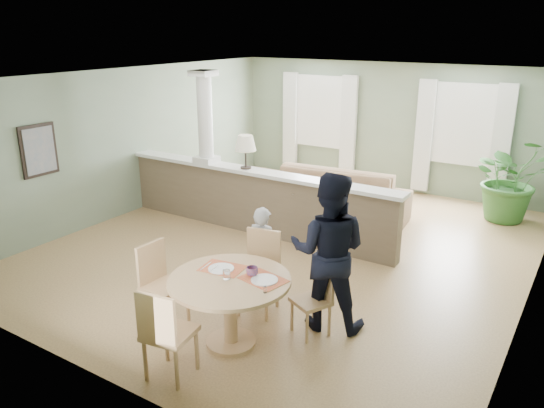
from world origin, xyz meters
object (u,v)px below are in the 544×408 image
Objects in this scene: dining_table at (231,292)px; chair_far_man at (316,295)px; houseplant at (511,179)px; child_person at (263,252)px; sofa at (327,196)px; chair_far_boy at (260,267)px; chair_side at (160,280)px; man_person at (328,252)px; chair_near at (165,331)px.

chair_far_man is at bearing 47.30° from dining_table.
houseplant is 5.32m from child_person.
sofa is 3.42× the size of chair_far_man.
houseplant reaches higher than chair_far_boy.
chair_side is (-1.67, -0.78, 0.08)m from chair_far_man.
houseplant is 5.55m from chair_far_boy.
houseplant is 1.17× the size of dining_table.
man_person reaches higher than dining_table.
sofa is at bearing -80.81° from child_person.
dining_table is at bearing -107.22° from houseplant.
man_person reaches higher than chair_near.
houseplant reaches higher than chair_near.
chair_side is (-1.01, -0.06, -0.10)m from dining_table.
dining_table is 0.88m from chair_near.
chair_far_boy is 1.21× the size of chair_far_man.
chair_side is at bearing 58.95° from child_person.
chair_far_man is 0.52m from man_person.
dining_table is at bearing -82.77° from sofa.
man_person is (0.88, 0.10, 0.38)m from chair_far_boy.
dining_table is 1.31× the size of chair_far_boy.
houseplant is 6.70m from chair_side.
dining_table is at bearing -90.20° from chair_far_boy.
houseplant is at bearing 103.90° from chair_far_man.
sofa is 5.23m from chair_near.
dining_table is 1.35× the size of chair_side.
houseplant is at bearing -120.20° from man_person.
sofa is 2.16× the size of dining_table.
dining_table is at bearing -83.98° from chair_side.
houseplant is 1.27× the size of child_person.
chair_far_boy reaches higher than chair_far_man.
houseplant is 1.53× the size of chair_far_boy.
houseplant is at bearing -115.45° from chair_near.
chair_far_boy is 0.83× the size of child_person.
dining_table is 1.01m from chair_side.
dining_table reaches higher than sofa.
sofa is 3.33m from houseplant.
chair_far_boy is at bearing -82.44° from sofa.
chair_far_boy is 0.96m from man_person.
chair_side is at bearing -115.32° from houseplant.
sofa is at bearing -89.98° from chair_near.
sofa is at bearing 91.51° from chair_far_boy.
chair_side is (-0.02, -4.36, 0.12)m from sofa.
houseplant reaches higher than dining_table.
chair_far_boy is 0.36m from child_person.
man_person is at bearing -4.98° from chair_far_boy.
child_person is 1.12m from man_person.
sofa is 3.80m from man_person.
sofa is 3.94m from chair_far_man.
dining_table is 1.09× the size of child_person.
dining_table is at bearing -109.86° from chair_near.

